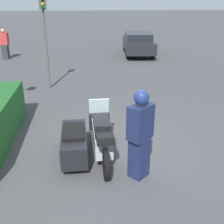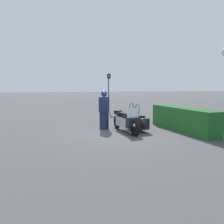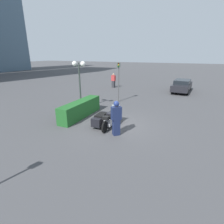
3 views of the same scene
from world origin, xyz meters
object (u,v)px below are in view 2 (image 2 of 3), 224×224
(traffic_light_far, at_px, (109,87))
(bicycle_parked, at_px, (134,108))
(officer_rider, at_px, (104,109))
(hedge_bush_curbside, at_px, (183,119))
(police_motorcycle, at_px, (132,122))

(traffic_light_far, distance_m, bicycle_parked, 2.72)
(officer_rider, distance_m, hedge_bush_curbside, 3.78)
(police_motorcycle, height_order, officer_rider, officer_rider)
(hedge_bush_curbside, bearing_deg, officer_rider, -116.22)
(bicycle_parked, bearing_deg, hedge_bush_curbside, -9.45)
(hedge_bush_curbside, height_order, traffic_light_far, traffic_light_far)
(hedge_bush_curbside, distance_m, traffic_light_far, 8.35)
(bicycle_parked, bearing_deg, officer_rider, -37.84)
(officer_rider, bearing_deg, traffic_light_far, 115.76)
(traffic_light_far, bearing_deg, officer_rider, -28.36)
(traffic_light_far, bearing_deg, bicycle_parked, 68.55)
(traffic_light_far, height_order, bicycle_parked, traffic_light_far)
(police_motorcycle, xyz_separation_m, hedge_bush_curbside, (0.68, 2.32, 0.08))
(police_motorcycle, distance_m, traffic_light_far, 7.81)
(police_motorcycle, relative_size, traffic_light_far, 0.83)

